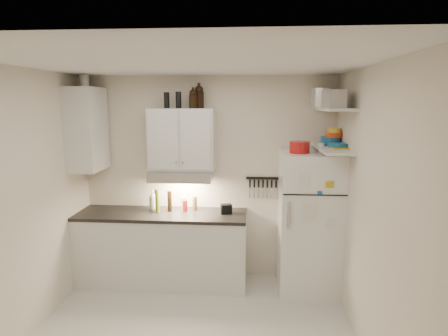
{
  "coord_description": "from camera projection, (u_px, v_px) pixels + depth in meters",
  "views": [
    {
      "loc": [
        0.56,
        -3.2,
        2.28
      ],
      "look_at": [
        0.25,
        0.9,
        1.55
      ],
      "focal_mm": 30.0,
      "sensor_mm": 36.0,
      "label": 1
    }
  ],
  "objects": [
    {
      "name": "stock_pot",
      "position": [
        322.0,
        98.0,
        4.39
      ],
      "size": [
        0.34,
        0.34,
        0.22
      ],
      "primitive_type": "cylinder",
      "rotation": [
        0.0,
        0.0,
        0.1
      ],
      "color": "silver",
      "rests_on": "shelf_hi"
    },
    {
      "name": "spice_jar",
      "position": [
        321.0,
        148.0,
        4.31
      ],
      "size": [
        0.08,
        0.08,
        0.11
      ],
      "primitive_type": "cylinder",
      "rotation": [
        0.0,
        0.0,
        0.26
      ],
      "color": "silver",
      "rests_on": "fridge"
    },
    {
      "name": "side_jar",
      "position": [
        84.0,
        81.0,
        4.45
      ],
      "size": [
        0.12,
        0.12,
        0.15
      ],
      "primitive_type": "cylinder",
      "rotation": [
        0.0,
        0.0,
        -0.13
      ],
      "color": "silver",
      "rests_on": "side_cabinet"
    },
    {
      "name": "soap_bottle",
      "position": [
        153.0,
        199.0,
        4.74
      ],
      "size": [
        0.12,
        0.12,
        0.28
      ],
      "primitive_type": "imported",
      "rotation": [
        0.0,
        0.0,
        0.14
      ],
      "color": "silver",
      "rests_on": "countertop"
    },
    {
      "name": "shelf_hi",
      "position": [
        334.0,
        109.0,
        4.09
      ],
      "size": [
        0.3,
        0.95,
        0.03
      ],
      "primitive_type": "cube",
      "color": "silver",
      "rests_on": "right_wall"
    },
    {
      "name": "thermos_b",
      "position": [
        167.0,
        100.0,
        4.48
      ],
      "size": [
        0.07,
        0.07,
        0.19
      ],
      "primitive_type": "cylinder",
      "rotation": [
        0.0,
        0.0,
        -0.11
      ],
      "color": "black",
      "rests_on": "upper_cabinet"
    },
    {
      "name": "tin_a",
      "position": [
        334.0,
        99.0,
        3.97
      ],
      "size": [
        0.2,
        0.19,
        0.18
      ],
      "primitive_type": "cube",
      "rotation": [
        0.0,
        0.0,
        -0.2
      ],
      "color": "#AAAAAD",
      "rests_on": "shelf_hi"
    },
    {
      "name": "growler_b",
      "position": [
        199.0,
        97.0,
        4.52
      ],
      "size": [
        0.15,
        0.15,
        0.28
      ],
      "primitive_type": null,
      "rotation": [
        0.0,
        0.0,
        0.37
      ],
      "color": "black",
      "rests_on": "upper_cabinet"
    },
    {
      "name": "plates",
      "position": [
        339.0,
        145.0,
        4.14
      ],
      "size": [
        0.27,
        0.27,
        0.05
      ],
      "primitive_type": "cylinder",
      "rotation": [
        0.0,
        0.0,
        -0.27
      ],
      "color": "#175582",
      "rests_on": "shelf_lo"
    },
    {
      "name": "ceiling",
      "position": [
        186.0,
        62.0,
        3.12
      ],
      "size": [
        3.2,
        3.0,
        0.02
      ],
      "primitive_type": "cube",
      "color": "white",
      "rests_on": "ground"
    },
    {
      "name": "bowl_orange",
      "position": [
        334.0,
        135.0,
        4.37
      ],
      "size": [
        0.19,
        0.19,
        0.06
      ],
      "primitive_type": "cylinder",
      "color": "red",
      "rests_on": "bowl_teal"
    },
    {
      "name": "left_wall",
      "position": [
        17.0,
        209.0,
        3.47
      ],
      "size": [
        0.02,
        3.0,
        2.6
      ],
      "primitive_type": "cube",
      "color": "beige",
      "rests_on": "ground"
    },
    {
      "name": "back_wall",
      "position": [
        208.0,
        178.0,
        4.83
      ],
      "size": [
        3.2,
        0.02,
        2.6
      ],
      "primitive_type": "cube",
      "color": "beige",
      "rests_on": "ground"
    },
    {
      "name": "dutch_oven",
      "position": [
        299.0,
        147.0,
        4.27
      ],
      "size": [
        0.3,
        0.3,
        0.13
      ],
      "primitive_type": "cylinder",
      "rotation": [
        0.0,
        0.0,
        -0.41
      ],
      "color": "#A91513",
      "rests_on": "fridge"
    },
    {
      "name": "clear_bottle",
      "position": [
        184.0,
        204.0,
        4.69
      ],
      "size": [
        0.07,
        0.07,
        0.19
      ],
      "primitive_type": "cylinder",
      "rotation": [
        0.0,
        0.0,
        -0.17
      ],
      "color": "silver",
      "rests_on": "countertop"
    },
    {
      "name": "tin_b",
      "position": [
        334.0,
        99.0,
        3.76
      ],
      "size": [
        0.23,
        0.23,
        0.18
      ],
      "primitive_type": "cube",
      "rotation": [
        0.0,
        0.0,
        0.29
      ],
      "color": "#AAAAAD",
      "rests_on": "shelf_hi"
    },
    {
      "name": "red_jar",
      "position": [
        185.0,
        206.0,
        4.7
      ],
      "size": [
        0.08,
        0.08,
        0.14
      ],
      "primitive_type": "cylinder",
      "rotation": [
        0.0,
        0.0,
        -0.17
      ],
      "color": "#A91513",
      "rests_on": "countertop"
    },
    {
      "name": "countertop",
      "position": [
        162.0,
        214.0,
        4.64
      ],
      "size": [
        2.1,
        0.62,
        0.04
      ],
      "primitive_type": "cube",
      "color": "black",
      "rests_on": "base_cabinet"
    },
    {
      "name": "pepper_mill",
      "position": [
        195.0,
        203.0,
        4.74
      ],
      "size": [
        0.06,
        0.06,
        0.18
      ],
      "primitive_type": "cylinder",
      "rotation": [
        0.0,
        0.0,
        -0.1
      ],
      "color": "brown",
      "rests_on": "countertop"
    },
    {
      "name": "right_wall",
      "position": [
        373.0,
        217.0,
        3.23
      ],
      "size": [
        0.02,
        3.0,
        2.6
      ],
      "primitive_type": "cube",
      "color": "beige",
      "rests_on": "ground"
    },
    {
      "name": "thermos_a",
      "position": [
        178.0,
        100.0,
        4.45
      ],
      "size": [
        0.07,
        0.07,
        0.2
      ],
      "primitive_type": "cylinder",
      "rotation": [
        0.0,
        0.0,
        0.07
      ],
      "color": "black",
      "rests_on": "upper_cabinet"
    },
    {
      "name": "oil_bottle",
      "position": [
        158.0,
        201.0,
        4.62
      ],
      "size": [
        0.06,
        0.06,
        0.29
      ],
      "primitive_type": "cylinder",
      "rotation": [
        0.0,
        0.0,
        -0.06
      ],
      "color": "olive",
      "rests_on": "countertop"
    },
    {
      "name": "bowl_teal",
      "position": [
        330.0,
        141.0,
        4.41
      ],
      "size": [
        0.24,
        0.24,
        0.09
      ],
      "primitive_type": "cylinder",
      "color": "#175582",
      "rests_on": "shelf_lo"
    },
    {
      "name": "fridge",
      "position": [
        309.0,
        223.0,
        4.48
      ],
      "size": [
        0.7,
        0.68,
        1.7
      ],
      "primitive_type": "cube",
      "color": "white",
      "rests_on": "floor"
    },
    {
      "name": "growler_a",
      "position": [
        193.0,
        99.0,
        4.45
      ],
      "size": [
        0.12,
        0.12,
        0.23
      ],
      "primitive_type": null,
      "rotation": [
        0.0,
        0.0,
        0.34
      ],
      "color": "black",
      "rests_on": "upper_cabinet"
    },
    {
      "name": "side_cabinet",
      "position": [
        87.0,
        129.0,
        4.52
      ],
      "size": [
        0.33,
        0.55,
        1.0
      ],
      "primitive_type": "cube",
      "color": "silver",
      "rests_on": "left_wall"
    },
    {
      "name": "shelf_lo",
      "position": [
        332.0,
        149.0,
        4.17
      ],
      "size": [
        0.3,
        0.95,
        0.03
      ],
      "primitive_type": "cube",
      "color": "silver",
      "rests_on": "right_wall"
    },
    {
      "name": "range_hood",
      "position": [
        182.0,
        175.0,
        4.6
      ],
      "size": [
        0.76,
        0.46,
        0.12
      ],
      "primitive_type": "cube",
      "color": "silver",
      "rests_on": "back_wall"
    },
    {
      "name": "book_stack",
      "position": [
        339.0,
        151.0,
        4.12
      ],
      "size": [
        0.23,
        0.28,
        0.09
      ],
      "primitive_type": "cube",
      "rotation": [
        0.0,
        0.0,
        0.1
      ],
      "color": "gold",
      "rests_on": "fridge"
    },
    {
      "name": "base_cabinet",
      "position": [
        163.0,
        249.0,
        4.72
      ],
      "size": [
        2.1,
        0.6,
        0.88
      ],
      "primitive_type": "cube",
      "color": "silver",
      "rests_on": "floor"
    },
    {
      "name": "caddy",
      "position": [
        226.0,
        209.0,
        4.6
      ],
      "size": [
        0.15,
        0.12,
        0.12
      ],
      "primitive_type": "cube",
      "rotation": [
        0.0,
        0.0,
        0.22
      ],
      "color": "black",
      "rests_on": "countertop"
    },
    {
      "name": "bowl_yellow",
      "position": [
        334.0,
        130.0,
        4.36
      ],
      "size": [
        0.15,
        0.15,
        0.05
      ],
      "primitive_type": "cylinder",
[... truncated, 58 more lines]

